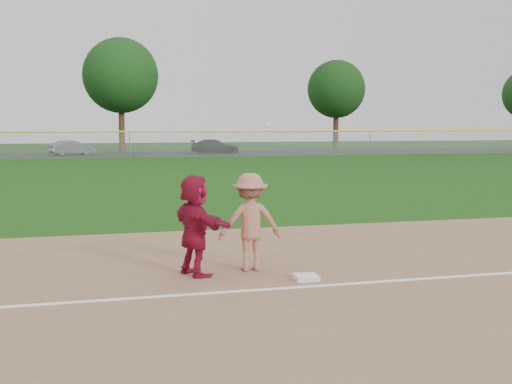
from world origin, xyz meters
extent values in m
plane|color=#16450D|center=(0.00, 0.00, 0.00)|extent=(160.00, 160.00, 0.00)
cube|color=white|center=(0.00, -0.80, 0.03)|extent=(60.00, 0.10, 0.01)
cube|color=black|center=(0.00, 46.00, 0.01)|extent=(120.00, 10.00, 0.01)
cube|color=white|center=(0.37, -0.36, 0.06)|extent=(0.40, 0.40, 0.08)
imported|color=maroon|center=(-1.34, 0.45, 0.88)|extent=(1.04, 1.67, 1.72)
imported|color=#55575C|center=(-4.41, 45.41, 0.62)|extent=(3.88, 2.63, 1.21)
imported|color=black|center=(7.71, 45.39, 0.62)|extent=(4.51, 2.64, 1.23)
imported|color=gray|center=(-0.35, 0.58, 0.88)|extent=(1.13, 0.68, 1.71)
sphere|color=white|center=(-0.09, 0.35, 2.56)|extent=(0.08, 0.08, 0.08)
plane|color=#999EA0|center=(0.00, 40.00, 1.00)|extent=(110.00, 0.00, 110.00)
cylinder|color=yellow|center=(0.00, 40.00, 2.00)|extent=(110.00, 0.12, 0.12)
cylinder|color=gray|center=(0.00, 40.00, 1.00)|extent=(0.08, 0.08, 2.00)
cylinder|color=gray|center=(20.00, 40.00, 1.00)|extent=(0.08, 0.08, 2.00)
cylinder|color=#3D2716|center=(0.00, 51.50, 2.05)|extent=(0.56, 0.56, 4.10)
sphere|color=#113710|center=(0.00, 51.50, 7.08)|extent=(7.00, 7.00, 7.00)
cylinder|color=#3C2315|center=(22.00, 52.80, 1.82)|extent=(0.56, 0.56, 3.64)
sphere|color=black|center=(22.00, 52.80, 6.19)|extent=(6.00, 6.00, 6.00)
camera|label=1|loc=(-3.05, -10.19, 2.59)|focal=45.00mm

